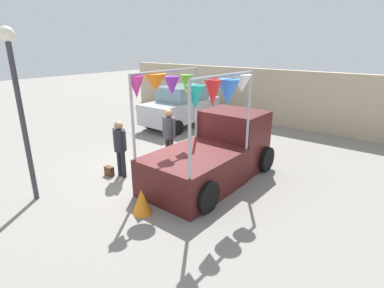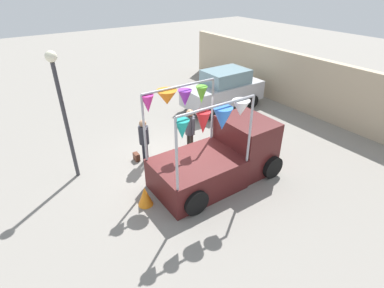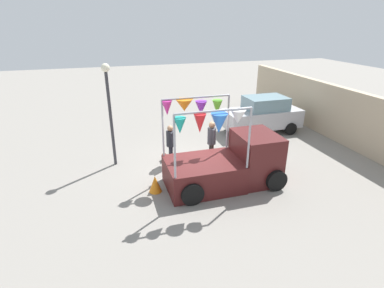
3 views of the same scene
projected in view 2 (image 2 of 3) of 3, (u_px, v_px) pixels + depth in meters
ground_plane at (173, 164)px, 10.57m from camera, size 60.00×60.00×0.00m
vendor_truck at (222, 153)px, 9.51m from camera, size 2.52×4.03×3.09m
parked_car at (223, 89)px, 14.60m from camera, size 1.88×4.00×1.88m
person_customer at (144, 138)px, 10.16m from camera, size 0.53×0.34×1.68m
person_vendor at (190, 128)px, 10.61m from camera, size 0.53×0.34×1.81m
handbag at (137, 157)px, 10.74m from camera, size 0.28×0.16×0.28m
street_lamp at (61, 101)px, 8.70m from camera, size 0.32×0.32×4.08m
brick_boundary_wall at (317, 88)px, 13.72m from camera, size 18.00×0.36×2.60m
folded_kite_bundle_tangerine at (145, 196)px, 8.60m from camera, size 0.60×0.60×0.60m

